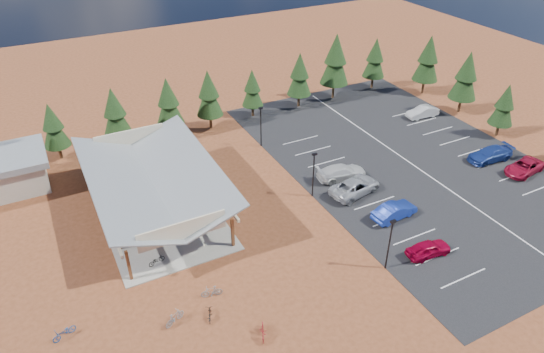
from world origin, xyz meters
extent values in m
plane|color=brown|center=(0.00, 0.00, 0.00)|extent=(140.00, 140.00, 0.00)
cube|color=black|center=(18.50, 3.00, 0.02)|extent=(27.00, 44.00, 0.04)
cube|color=gray|center=(-10.00, 7.00, 0.05)|extent=(10.60, 18.60, 0.10)
cube|color=brown|center=(-14.60, -1.40, 1.60)|extent=(0.25, 0.25, 3.00)
cube|color=brown|center=(-14.60, 2.80, 1.60)|extent=(0.25, 0.25, 3.00)
cube|color=brown|center=(-14.60, 7.00, 1.60)|extent=(0.25, 0.25, 3.00)
cube|color=brown|center=(-14.60, 11.20, 1.60)|extent=(0.25, 0.25, 3.00)
cube|color=brown|center=(-14.60, 15.40, 1.60)|extent=(0.25, 0.25, 3.00)
cube|color=brown|center=(-5.40, -1.40, 1.60)|extent=(0.25, 0.25, 3.00)
cube|color=brown|center=(-5.40, 2.80, 1.60)|extent=(0.25, 0.25, 3.00)
cube|color=brown|center=(-5.40, 7.00, 1.60)|extent=(0.25, 0.25, 3.00)
cube|color=brown|center=(-5.40, 11.20, 1.60)|extent=(0.25, 0.25, 3.00)
cube|color=brown|center=(-5.40, 15.40, 1.60)|extent=(0.25, 0.25, 3.00)
cube|color=beige|center=(-15.00, 7.00, 3.10)|extent=(0.22, 18.00, 0.35)
cube|color=beige|center=(-5.00, 7.00, 3.10)|extent=(0.22, 18.00, 0.35)
cube|color=slate|center=(-12.90, 7.00, 4.00)|extent=(5.85, 19.40, 2.13)
cube|color=slate|center=(-7.10, 7.00, 4.00)|extent=(5.85, 19.40, 2.13)
cube|color=beige|center=(-10.00, -2.00, 3.90)|extent=(7.50, 0.15, 1.80)
cube|color=beige|center=(-10.00, 16.00, 3.90)|extent=(7.50, 0.15, 1.80)
cylinder|color=black|center=(5.00, -10.00, 2.50)|extent=(0.14, 0.14, 5.00)
cube|color=black|center=(5.00, -10.00, 5.05)|extent=(0.50, 0.25, 0.18)
cylinder|color=black|center=(5.00, 2.00, 2.50)|extent=(0.14, 0.14, 5.00)
cube|color=black|center=(5.00, 2.00, 5.05)|extent=(0.50, 0.25, 0.18)
cylinder|color=black|center=(5.00, 14.00, 2.50)|extent=(0.14, 0.14, 5.00)
cube|color=black|center=(5.00, 14.00, 5.05)|extent=(0.50, 0.25, 0.18)
cylinder|color=#4B391B|center=(-5.12, 5.43, 0.45)|extent=(0.60, 0.60, 0.90)
cylinder|color=#4B391B|center=(-2.75, 3.89, 0.45)|extent=(0.60, 0.60, 0.90)
cylinder|color=#382314|center=(-17.13, 22.17, 0.85)|extent=(0.36, 0.36, 1.70)
cone|color=black|center=(-17.13, 22.17, 3.73)|extent=(2.99, 2.99, 4.07)
cone|color=black|center=(-17.13, 22.17, 5.43)|extent=(2.31, 2.31, 3.06)
cylinder|color=#382314|center=(-10.31, 21.46, 0.95)|extent=(0.36, 0.36, 1.89)
cone|color=black|center=(-10.31, 21.46, 4.17)|extent=(3.33, 3.33, 4.55)
cone|color=black|center=(-10.31, 21.46, 6.06)|extent=(2.58, 2.58, 3.41)
cylinder|color=#382314|center=(-3.91, 21.31, 0.96)|extent=(0.36, 0.36, 1.91)
cone|color=black|center=(-3.91, 21.31, 4.21)|extent=(3.37, 3.37, 4.59)
cone|color=black|center=(-3.91, 21.31, 6.13)|extent=(2.60, 2.60, 3.45)
cylinder|color=#382314|center=(1.33, 21.35, 0.96)|extent=(0.36, 0.36, 1.92)
cone|color=black|center=(1.33, 21.35, 4.22)|extent=(3.37, 3.37, 4.60)
cone|color=black|center=(1.33, 21.35, 6.13)|extent=(2.61, 2.61, 3.45)
cylinder|color=#382314|center=(7.71, 22.05, 0.81)|extent=(0.36, 0.36, 1.62)
cone|color=black|center=(7.71, 22.05, 3.56)|extent=(2.85, 2.85, 3.88)
cone|color=black|center=(7.71, 22.05, 5.17)|extent=(2.20, 2.20, 2.91)
cylinder|color=#382314|center=(14.81, 21.88, 0.95)|extent=(0.36, 0.36, 1.90)
cone|color=black|center=(14.81, 21.88, 4.19)|extent=(3.35, 3.35, 4.57)
cone|color=black|center=(14.81, 21.88, 6.09)|extent=(2.59, 2.59, 3.42)
cylinder|color=#382314|center=(20.82, 22.19, 1.16)|extent=(0.36, 0.36, 2.32)
cone|color=black|center=(20.82, 22.19, 5.10)|extent=(4.08, 4.08, 5.57)
cone|color=black|center=(20.82, 22.19, 7.42)|extent=(3.15, 3.15, 4.17)
cylinder|color=#382314|center=(28.20, 22.57, 0.94)|extent=(0.36, 0.36, 1.89)
cone|color=black|center=(28.20, 22.57, 4.15)|extent=(3.32, 3.32, 4.53)
cone|color=black|center=(28.20, 22.57, 6.03)|extent=(2.56, 2.56, 3.39)
cylinder|color=#382314|center=(32.80, 2.74, 0.84)|extent=(0.36, 0.36, 1.68)
cone|color=black|center=(32.80, 2.74, 3.70)|extent=(2.96, 2.96, 4.03)
cone|color=black|center=(32.80, 2.74, 5.38)|extent=(2.29, 2.29, 3.03)
cylinder|color=#382314|center=(33.69, 10.11, 1.05)|extent=(0.36, 0.36, 2.10)
cone|color=black|center=(33.69, 10.11, 4.62)|extent=(3.69, 3.69, 5.04)
cone|color=black|center=(33.69, 10.11, 6.72)|extent=(2.85, 2.85, 3.78)
cylinder|color=#382314|center=(33.75, 17.49, 1.06)|extent=(0.36, 0.36, 2.13)
cone|color=black|center=(33.75, 17.49, 4.68)|extent=(3.74, 3.74, 5.11)
cone|color=black|center=(33.75, 17.49, 6.81)|extent=(2.89, 2.89, 3.83)
imported|color=black|center=(-12.21, -0.63, 0.50)|extent=(1.62, 0.90, 0.81)
imported|color=gray|center=(-12.03, 4.08, 0.61)|extent=(1.71, 0.58, 1.01)
imported|color=#1C3999|center=(-12.54, 9.65, 0.54)|extent=(1.74, 0.80, 0.88)
imported|color=maroon|center=(-12.63, 14.15, 0.60)|extent=(1.72, 0.99, 1.00)
imported|color=black|center=(-7.02, 2.06, 0.58)|extent=(1.93, 1.13, 0.96)
imported|color=gray|center=(-8.13, 5.20, 0.61)|extent=(1.74, 0.72, 1.02)
imported|color=navy|center=(-8.25, 7.65, 0.59)|extent=(1.97, 1.05, 0.98)
imported|color=maroon|center=(-8.55, 14.55, 0.57)|extent=(1.57, 0.49, 0.94)
imported|color=gray|center=(-12.77, -7.42, 0.55)|extent=(1.87, 1.27, 1.10)
imported|color=navy|center=(-20.32, -5.01, 0.48)|extent=(1.92, 1.26, 0.95)
imported|color=maroon|center=(-7.46, -11.55, 0.55)|extent=(1.22, 1.88, 1.10)
imported|color=black|center=(-10.30, -8.20, 0.40)|extent=(1.02, 1.62, 0.80)
imported|color=gray|center=(-9.34, -6.20, 0.53)|extent=(1.82, 0.86, 1.05)
imported|color=maroon|center=(-3.40, 6.51, 0.45)|extent=(1.53, 1.03, 0.90)
imported|color=maroon|center=(9.34, -10.38, 0.74)|extent=(4.22, 2.01, 1.39)
imported|color=#18309B|center=(10.13, -4.78, 0.82)|extent=(4.89, 2.08, 1.57)
imported|color=#97999F|center=(9.22, 0.44, 0.85)|extent=(6.27, 3.84, 1.62)
imported|color=silver|center=(9.55, 3.39, 0.84)|extent=(5.78, 3.04, 1.60)
imported|color=maroon|center=(28.25, -4.95, 0.75)|extent=(5.41, 3.08, 1.42)
imported|color=navy|center=(27.03, -1.27, 0.83)|extent=(5.64, 2.69, 1.59)
imported|color=silver|center=(27.95, 11.10, 0.78)|extent=(4.60, 1.86, 1.49)
camera|label=1|loc=(-17.60, -32.64, 29.10)|focal=32.00mm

